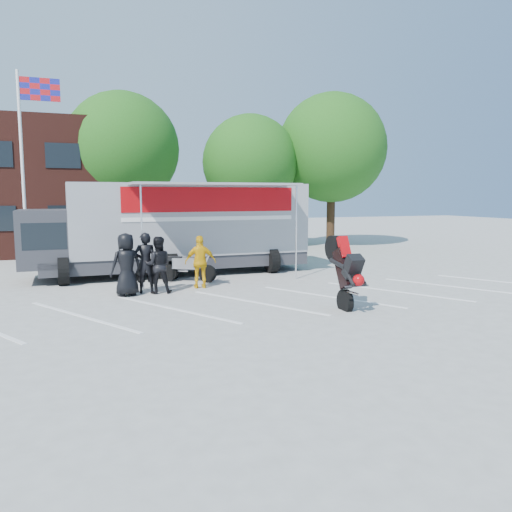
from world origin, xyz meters
TOP-DOWN VIEW (x-y plane):
  - ground at (0.00, 0.00)m, footprint 100.00×100.00m
  - parking_bay_lines at (0.00, 1.00)m, footprint 18.09×13.33m
  - flagpole at (-6.24, 10.00)m, footprint 1.61×0.12m
  - tree_left at (-2.00, 16.00)m, footprint 6.12×6.12m
  - tree_mid at (5.00, 15.00)m, footprint 5.44×5.44m
  - tree_right at (10.00, 14.50)m, footprint 6.46×6.46m
  - transporter_truck at (-0.83, 7.06)m, footprint 11.22×5.54m
  - parked_motorcycle at (-0.90, 5.10)m, footprint 2.21×1.69m
  - stunt_bike_rider at (2.12, -0.09)m, footprint 0.91×1.89m
  - spectator_leather_a at (-3.21, 3.30)m, footprint 1.08×0.84m
  - spectator_leather_b at (-2.60, 3.54)m, footprint 0.79×0.60m
  - spectator_leather_c at (-2.24, 3.40)m, footprint 0.97×0.81m
  - spectator_hivis at (-0.75, 3.79)m, footprint 1.08×0.58m

SIDE VIEW (x-z plane):
  - ground at x=0.00m, z-range 0.00..0.00m
  - transporter_truck at x=-0.83m, z-range -1.77..1.77m
  - parked_motorcycle at x=-0.90m, z-range -0.56..0.56m
  - stunt_bike_rider at x=2.12m, z-range -1.11..1.11m
  - parking_bay_lines at x=0.00m, z-range 0.00..0.01m
  - spectator_hivis at x=-0.75m, z-range 0.00..1.76m
  - spectator_leather_c at x=-2.24m, z-range 0.00..1.81m
  - spectator_leather_b at x=-2.60m, z-range 0.00..1.94m
  - spectator_leather_a at x=-3.21m, z-range 0.00..1.95m
  - tree_mid at x=5.00m, z-range 1.10..8.78m
  - flagpole at x=-6.24m, z-range 1.05..9.05m
  - tree_left at x=-2.00m, z-range 1.25..9.89m
  - tree_right at x=10.00m, z-range 1.32..10.44m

